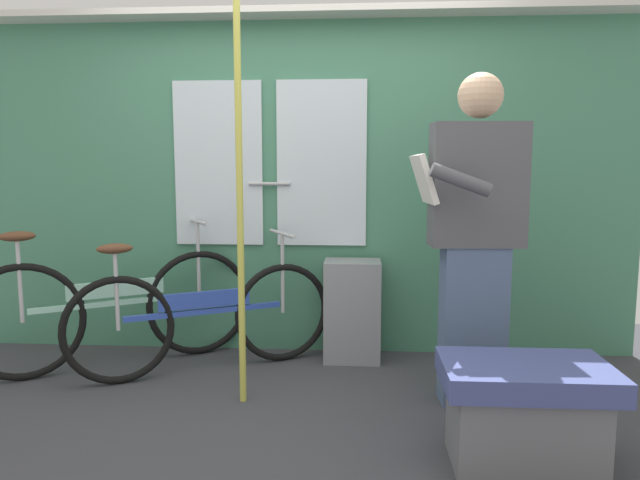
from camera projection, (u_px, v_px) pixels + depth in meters
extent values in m
cube|color=#38383D|center=(275.00, 432.00, 2.81)|extent=(5.52, 4.13, 0.04)
cube|color=#427F60|center=(300.00, 190.00, 3.92)|extent=(4.52, 0.08, 2.23)
cube|color=silver|center=(219.00, 164.00, 3.88)|extent=(0.60, 0.02, 1.10)
cube|color=silver|center=(322.00, 164.00, 3.84)|extent=(0.60, 0.02, 1.10)
cylinder|color=#B2B2B7|center=(270.00, 184.00, 3.86)|extent=(0.28, 0.02, 0.02)
cube|color=silver|center=(298.00, 14.00, 3.68)|extent=(4.52, 0.28, 0.04)
torus|color=black|center=(200.00, 303.00, 3.89)|extent=(0.63, 0.41, 0.71)
torus|color=black|center=(23.00, 322.00, 3.39)|extent=(0.63, 0.41, 0.71)
cube|color=#9EDBC6|center=(117.00, 303.00, 3.63)|extent=(0.88, 0.56, 0.03)
cube|color=#9EDBC6|center=(116.00, 289.00, 3.62)|extent=(0.52, 0.33, 0.10)
cylinder|color=#B7B7BC|center=(20.00, 280.00, 3.36)|extent=(0.02, 0.02, 0.51)
ellipsoid|color=brown|center=(17.00, 236.00, 3.33)|extent=(0.22, 0.18, 0.06)
cylinder|color=#B7B7BC|center=(198.00, 262.00, 3.85)|extent=(0.02, 0.02, 0.55)
cylinder|color=#B7B7BC|center=(197.00, 222.00, 3.82)|extent=(0.25, 0.39, 0.02)
torus|color=black|center=(283.00, 312.00, 3.75)|extent=(0.59, 0.34, 0.65)
torus|color=black|center=(118.00, 330.00, 3.34)|extent=(0.59, 0.34, 0.65)
cube|color=#2D4CB2|center=(205.00, 311.00, 3.54)|extent=(0.87, 0.48, 0.03)
cube|color=#2D4CB2|center=(205.00, 299.00, 3.53)|extent=(0.51, 0.29, 0.10)
cylinder|color=#B7B7BC|center=(117.00, 290.00, 3.31)|extent=(0.02, 0.02, 0.48)
ellipsoid|color=brown|center=(115.00, 249.00, 3.28)|extent=(0.22, 0.17, 0.06)
cylinder|color=#B7B7BC|center=(283.00, 273.00, 3.72)|extent=(0.02, 0.02, 0.52)
cylinder|color=#B7B7BC|center=(282.00, 234.00, 3.69)|extent=(0.23, 0.40, 0.02)
cube|color=slate|center=(473.00, 325.00, 3.07)|extent=(0.35, 0.20, 0.85)
cube|color=#4C4C51|center=(477.00, 185.00, 2.98)|extent=(0.49, 0.23, 0.64)
sphere|color=tan|center=(481.00, 95.00, 2.92)|extent=(0.23, 0.23, 0.23)
cube|color=silver|center=(424.00, 179.00, 2.98)|extent=(0.13, 0.35, 0.26)
cylinder|color=#4C4C51|center=(460.00, 180.00, 2.76)|extent=(0.31, 0.09, 0.17)
cylinder|color=#4C4C51|center=(442.00, 178.00, 3.19)|extent=(0.31, 0.09, 0.17)
cube|color=gray|center=(352.00, 310.00, 3.77)|extent=(0.37, 0.28, 0.66)
cylinder|color=#C6C14C|center=(240.00, 197.00, 2.99)|extent=(0.04, 0.04, 2.23)
cube|color=#3D477F|center=(526.00, 375.00, 2.41)|extent=(0.70, 0.44, 0.10)
cube|color=slate|center=(524.00, 426.00, 2.43)|extent=(0.60, 0.36, 0.35)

